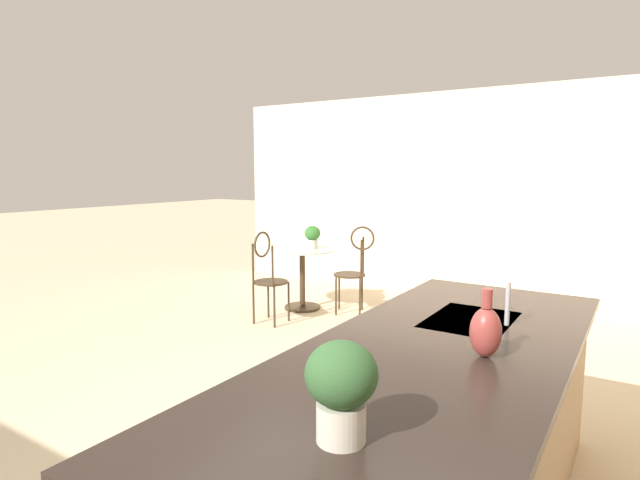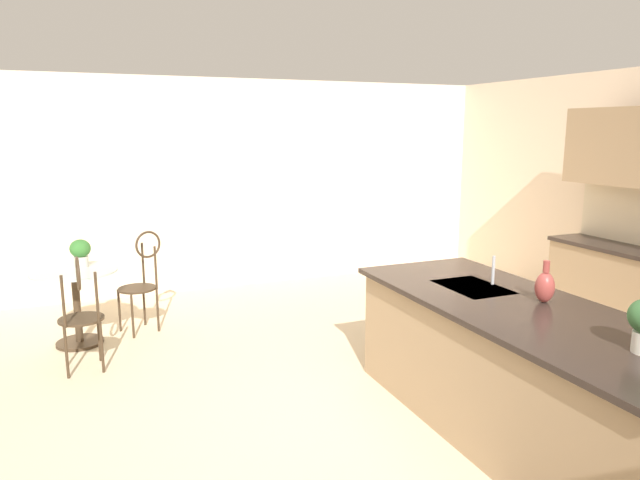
{
  "view_description": "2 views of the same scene",
  "coord_description": "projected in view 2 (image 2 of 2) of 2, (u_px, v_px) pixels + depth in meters",
  "views": [
    {
      "loc": [
        2.34,
        1.58,
        1.69
      ],
      "look_at": [
        -1.54,
        -0.91,
        1.06
      ],
      "focal_mm": 28.7,
      "sensor_mm": 36.0,
      "label": 1
    },
    {
      "loc": [
        3.13,
        -1.78,
        2.08
      ],
      "look_at": [
        -0.97,
        -0.08,
        1.21
      ],
      "focal_mm": 32.29,
      "sensor_mm": 36.0,
      "label": 2
    }
  ],
  "objects": [
    {
      "name": "vase_on_counter",
      "position": [
        545.0,
        286.0,
        3.88
      ],
      "size": [
        0.13,
        0.13,
        0.29
      ],
      "color": "#993D38",
      "rests_on": "kitchen_island"
    },
    {
      "name": "kitchen_island",
      "position": [
        520.0,
        373.0,
        3.86
      ],
      "size": [
        2.8,
        1.06,
        0.92
      ],
      "color": "tan",
      "rests_on": "ground"
    },
    {
      "name": "potted_plant_on_table",
      "position": [
        80.0,
        251.0,
        5.6
      ],
      "size": [
        0.2,
        0.2,
        0.28
      ],
      "color": "beige",
      "rests_on": "bistro_table"
    },
    {
      "name": "wall_left_window",
      "position": [
        230.0,
        185.0,
        7.51
      ],
      "size": [
        0.12,
        7.8,
        2.7
      ],
      "primitive_type": "cube",
      "color": "beige",
      "rests_on": "ground"
    },
    {
      "name": "chair_by_island",
      "position": [
        142.0,
        277.0,
        5.92
      ],
      "size": [
        0.5,
        0.52,
        1.04
      ],
      "color": "#3D2D1E",
      "rests_on": "ground"
    },
    {
      "name": "ground_plane",
      "position": [
        386.0,
        440.0,
        3.9
      ],
      "size": [
        40.0,
        40.0,
        0.0
      ],
      "primitive_type": "plane",
      "color": "beige"
    },
    {
      "name": "sink_faucet",
      "position": [
        493.0,
        270.0,
        4.32
      ],
      "size": [
        0.02,
        0.02,
        0.22
      ],
      "primitive_type": "cylinder",
      "color": "#B2B5BA",
      "rests_on": "kitchen_island"
    },
    {
      "name": "bistro_table",
      "position": [
        76.0,
        300.0,
        5.55
      ],
      "size": [
        0.8,
        0.8,
        0.74
      ],
      "color": "#3D2D1E",
      "rests_on": "ground"
    },
    {
      "name": "chair_near_window",
      "position": [
        81.0,
        308.0,
        4.88
      ],
      "size": [
        0.49,
        0.4,
        1.04
      ],
      "color": "#3D2D1E",
      "rests_on": "ground"
    }
  ]
}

